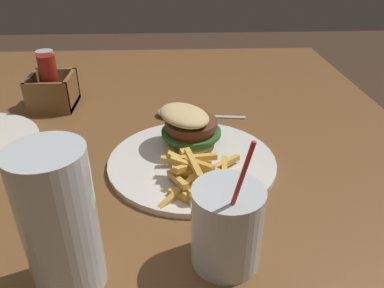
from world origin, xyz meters
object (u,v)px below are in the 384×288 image
object	(u,v)px
condiment_caddy	(52,87)
spoon	(174,113)
juice_glass	(226,229)
meal_plate_near	(191,148)
beer_glass	(60,225)

from	to	relation	value
condiment_caddy	spoon	bearing A→B (deg)	-103.65
juice_glass	spoon	size ratio (longest dim) A/B	0.92
meal_plate_near	condiment_caddy	xyz separation A→B (m)	(0.24, 0.30, 0.02)
beer_glass	spoon	bearing A→B (deg)	-15.38
juice_glass	spoon	xyz separation A→B (m)	(0.41, 0.06, -0.04)
meal_plate_near	spoon	size ratio (longest dim) A/B	1.48
spoon	condiment_caddy	distance (m)	0.28
juice_glass	spoon	distance (m)	0.41
meal_plate_near	beer_glass	distance (m)	0.30
beer_glass	meal_plate_near	bearing A→B (deg)	-30.05
meal_plate_near	spoon	bearing A→B (deg)	9.16
beer_glass	juice_glass	bearing A→B (deg)	-82.23
juice_glass	condiment_caddy	bearing A→B (deg)	34.93
meal_plate_near	spoon	xyz separation A→B (m)	(0.18, 0.03, -0.02)
beer_glass	spoon	world-z (taller)	beer_glass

